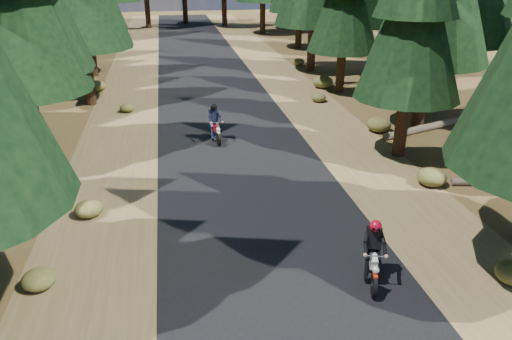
{
  "coord_description": "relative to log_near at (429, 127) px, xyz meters",
  "views": [
    {
      "loc": [
        -2.42,
        -12.02,
        7.03
      ],
      "look_at": [
        0.0,
        1.5,
        1.1
      ],
      "focal_mm": 35.0,
      "sensor_mm": 36.0,
      "label": 1
    }
  ],
  "objects": [
    {
      "name": "ground",
      "position": [
        -8.63,
        -6.98,
        -0.16
      ],
      "size": [
        120.0,
        120.0,
        0.0
      ],
      "primitive_type": "plane",
      "color": "#433218",
      "rests_on": "ground"
    },
    {
      "name": "road",
      "position": [
        -8.63,
        -1.98,
        -0.15
      ],
      "size": [
        6.0,
        100.0,
        0.01
      ],
      "primitive_type": "cube",
      "color": "black",
      "rests_on": "ground"
    },
    {
      "name": "shoulder_l",
      "position": [
        -13.23,
        -1.98,
        -0.16
      ],
      "size": [
        3.2,
        100.0,
        0.01
      ],
      "primitive_type": "cube",
      "color": "brown",
      "rests_on": "ground"
    },
    {
      "name": "shoulder_r",
      "position": [
        -4.03,
        -1.98,
        -0.16
      ],
      "size": [
        3.2,
        100.0,
        0.01
      ],
      "primitive_type": "cube",
      "color": "brown",
      "rests_on": "ground"
    },
    {
      "name": "log_near",
      "position": [
        0.0,
        0.0,
        0.0
      ],
      "size": [
        4.92,
        2.07,
        0.32
      ],
      "primitive_type": "cylinder",
      "rotation": [
        0.0,
        1.57,
        0.35
      ],
      "color": "#4C4233",
      "rests_on": "ground"
    },
    {
      "name": "log_far",
      "position": [
        -0.25,
        -5.71,
        -0.04
      ],
      "size": [
        3.58,
        0.92,
        0.24
      ],
      "primitive_type": "cylinder",
      "rotation": [
        0.0,
        1.57,
        -0.19
      ],
      "color": "#4C4233",
      "rests_on": "ground"
    },
    {
      "name": "understory_shrubs",
      "position": [
        -5.85,
        0.91,
        0.13
      ],
      "size": [
        13.85,
        32.49,
        0.7
      ],
      "color": "#474C1E",
      "rests_on": "ground"
    },
    {
      "name": "rider_lead",
      "position": [
        -6.69,
        -9.93,
        0.36
      ],
      "size": [
        1.0,
        1.79,
        1.53
      ],
      "rotation": [
        0.0,
        0.0,
        2.84
      ],
      "color": "white",
      "rests_on": "road"
    },
    {
      "name": "rider_follow",
      "position": [
        -9.29,
        0.23,
        0.36
      ],
      "size": [
        0.72,
        1.78,
        1.54
      ],
      "rotation": [
        0.0,
        0.0,
        3.26
      ],
      "color": "#A50B0B",
      "rests_on": "road"
    }
  ]
}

